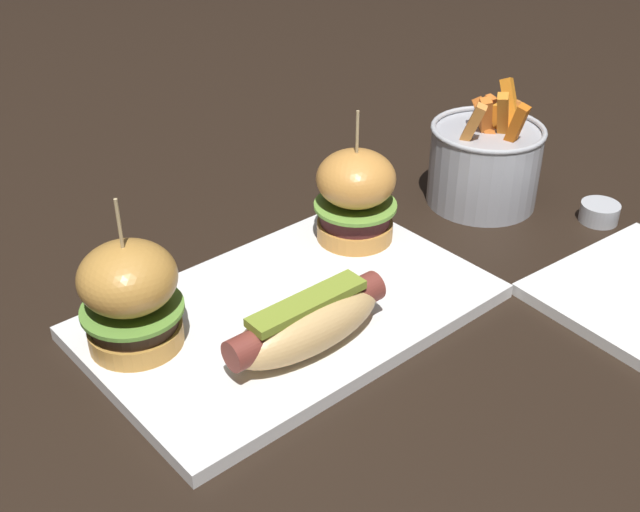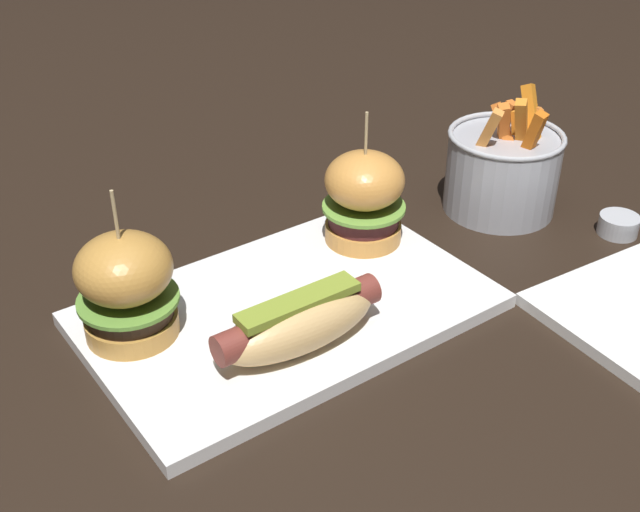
% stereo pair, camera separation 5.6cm
% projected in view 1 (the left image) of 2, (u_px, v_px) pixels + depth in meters
% --- Properties ---
extents(ground_plane, '(3.00, 3.00, 0.00)m').
position_uv_depth(ground_plane, '(290.00, 317.00, 0.76)').
color(ground_plane, black).
extents(platter_main, '(0.37, 0.23, 0.01)m').
position_uv_depth(platter_main, '(290.00, 312.00, 0.76)').
color(platter_main, white).
rests_on(platter_main, ground).
extents(hot_dog, '(0.16, 0.06, 0.05)m').
position_uv_depth(hot_dog, '(308.00, 322.00, 0.69)').
color(hot_dog, tan).
rests_on(hot_dog, platter_main).
extents(slider_left, '(0.09, 0.09, 0.14)m').
position_uv_depth(slider_left, '(130.00, 296.00, 0.68)').
color(slider_left, '#C3893C').
rests_on(slider_left, platter_main).
extents(slider_right, '(0.09, 0.09, 0.14)m').
position_uv_depth(slider_right, '(356.00, 195.00, 0.84)').
color(slider_right, gold).
rests_on(slider_right, platter_main).
extents(fries_bucket, '(0.13, 0.13, 0.15)m').
position_uv_depth(fries_bucket, '(485.00, 163.00, 0.94)').
color(fries_bucket, '#A8AAB2').
rests_on(fries_bucket, ground).
extents(sauce_ramekin, '(0.04, 0.04, 0.02)m').
position_uv_depth(sauce_ramekin, '(600.00, 212.00, 0.92)').
color(sauce_ramekin, '#B7BABF').
rests_on(sauce_ramekin, ground).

